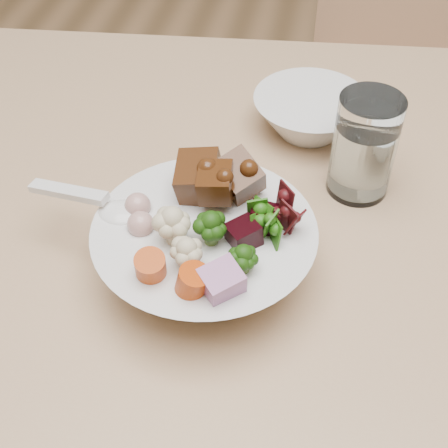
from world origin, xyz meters
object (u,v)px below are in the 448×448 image
object	(u,v)px
water_glass	(363,150)
chair_far	(402,77)
food_bowl	(207,247)
side_bowl	(310,114)

from	to	relation	value
water_glass	chair_far	bearing A→B (deg)	80.19
food_bowl	chair_far	bearing A→B (deg)	72.11
food_bowl	side_bowl	size ratio (longest dim) A/B	1.49
side_bowl	water_glass	bearing A→B (deg)	-57.64
chair_far	water_glass	bearing A→B (deg)	-93.56
water_glass	side_bowl	size ratio (longest dim) A/B	0.83
chair_far	water_glass	size ratio (longest dim) A/B	7.44
food_bowl	water_glass	bearing A→B (deg)	47.40
food_bowl	water_glass	size ratio (longest dim) A/B	1.79
food_bowl	water_glass	xyz separation A→B (m)	(0.15, 0.16, 0.02)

